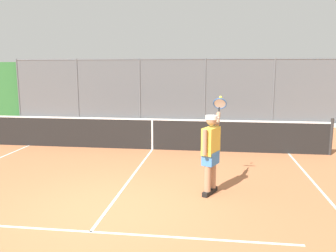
{
  "coord_description": "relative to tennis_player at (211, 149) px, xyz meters",
  "views": [
    {
      "loc": [
        -1.82,
        5.54,
        2.5
      ],
      "look_at": [
        -0.72,
        -2.85,
        1.05
      ],
      "focal_mm": 36.76,
      "sensor_mm": 36.0,
      "label": 1
    }
  ],
  "objects": [
    {
      "name": "ground_plane",
      "position": [
        1.8,
        1.09,
        -0.92
      ],
      "size": [
        60.0,
        60.0,
        0.0
      ],
      "primitive_type": "plane",
      "color": "#B76B42"
    },
    {
      "name": "tennis_player",
      "position": [
        0.0,
        0.0,
        0.0
      ],
      "size": [
        0.51,
        1.34,
        1.88
      ],
      "rotation": [
        0.0,
        0.0,
        -1.99
      ],
      "color": "black",
      "rests_on": "ground"
    },
    {
      "name": "fence_backdrop",
      "position": [
        1.8,
        -9.28,
        0.44
      ],
      "size": [
        17.68,
        1.37,
        2.89
      ],
      "color": "#565B60",
      "rests_on": "ground"
    },
    {
      "name": "tennis_net",
      "position": [
        1.8,
        -3.54,
        -0.43
      ],
      "size": [
        10.49,
        0.09,
        1.07
      ],
      "color": "#2D2D2D",
      "rests_on": "ground"
    },
    {
      "name": "court_line_markings",
      "position": [
        1.8,
        2.19,
        -0.92
      ],
      "size": [
        8.17,
        9.91,
        0.01
      ],
      "color": "white",
      "rests_on": "ground"
    }
  ]
}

